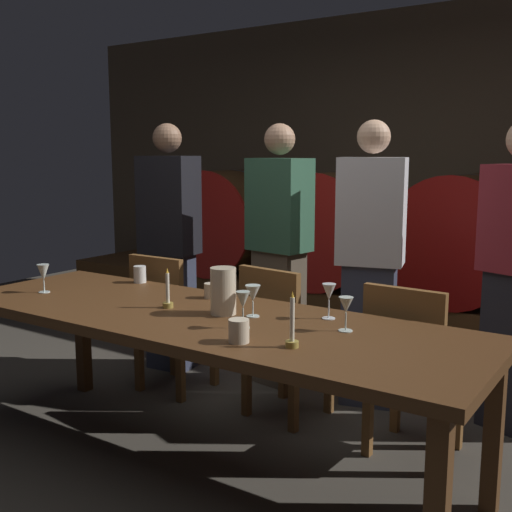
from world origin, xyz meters
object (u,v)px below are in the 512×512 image
(candle_left, at_px, (168,297))
(cup_right, at_px, (239,331))
(wine_barrel_center_right, at_px, (466,237))
(chair_center, at_px, (280,335))
(guest_far_left, at_px, (170,246))
(wine_glass_far_left, at_px, (43,273))
(chair_left, at_px, (168,316))
(guest_center_right, at_px, (370,263))
(cup_center, at_px, (211,291))
(chair_right, at_px, (410,363))
(pitcher, at_px, (223,291))
(wine_glass_center, at_px, (243,301))
(wine_glass_far_right, at_px, (346,306))
(dining_table, at_px, (200,328))
(candle_right, at_px, (292,332))
(cup_left, at_px, (140,274))
(wine_glass_left, at_px, (253,294))
(wine_barrel_far_left, at_px, (234,221))
(wine_glass_right, at_px, (329,293))
(wine_barrel_center_left, at_px, (337,228))
(guest_center_left, at_px, (279,254))

(candle_left, relative_size, cup_right, 2.09)
(wine_barrel_center_right, distance_m, chair_center, 1.88)
(guest_far_left, bearing_deg, wine_glass_far_left, 88.85)
(chair_left, bearing_deg, guest_center_right, -155.24)
(cup_center, bearing_deg, chair_right, 20.37)
(guest_far_left, bearing_deg, candle_left, 125.10)
(guest_far_left, height_order, pitcher, guest_far_left)
(candle_left, bearing_deg, wine_barrel_center_right, 73.05)
(candle_left, distance_m, pitcher, 0.30)
(chair_center, relative_size, wine_glass_far_left, 5.77)
(chair_left, relative_size, wine_glass_far_left, 5.77)
(wine_glass_center, xyz_separation_m, cup_center, (-0.46, 0.37, -0.08))
(guest_far_left, relative_size, wine_glass_far_right, 11.59)
(dining_table, distance_m, pitcher, 0.21)
(candle_right, bearing_deg, guest_center_right, 101.42)
(candle_left, xyz_separation_m, cup_left, (-0.53, 0.36, -0.00))
(guest_center_right, relative_size, wine_glass_left, 11.52)
(wine_glass_far_right, bearing_deg, wine_barrel_far_left, 133.91)
(wine_glass_far_right, xyz_separation_m, cup_right, (-0.28, -0.38, -0.06))
(guest_center_right, height_order, cup_left, guest_center_right)
(wine_barrel_center_right, bearing_deg, cup_left, -121.55)
(cup_left, bearing_deg, pitcher, -20.48)
(cup_left, bearing_deg, candle_left, -34.14)
(dining_table, bearing_deg, wine_glass_right, 25.74)
(cup_left, bearing_deg, chair_left, 98.80)
(wine_barrel_center_left, height_order, wine_glass_right, wine_barrel_center_left)
(guest_center_left, bearing_deg, wine_glass_far_left, 70.01)
(guest_center_left, bearing_deg, wine_glass_center, 123.96)
(wine_barrel_far_left, height_order, pitcher, wine_barrel_far_left)
(candle_right, height_order, cup_right, candle_right)
(wine_glass_far_right, bearing_deg, candle_right, -103.18)
(wine_barrel_far_left, distance_m, guest_center_left, 1.82)
(guest_far_left, xyz_separation_m, wine_glass_left, (1.30, -0.91, -0.00))
(guest_far_left, height_order, cup_right, guest_far_left)
(chair_right, bearing_deg, wine_glass_far_right, 81.16)
(guest_center_right, bearing_deg, wine_glass_left, 69.57)
(chair_left, bearing_deg, guest_center_left, -134.90)
(wine_glass_left, xyz_separation_m, wine_glass_right, (0.30, 0.16, 0.01))
(pitcher, bearing_deg, candle_right, -26.67)
(wine_glass_right, bearing_deg, wine_barrel_center_left, 115.40)
(guest_center_right, relative_size, cup_center, 21.84)
(wine_glass_far_right, distance_m, cup_left, 1.45)
(wine_barrel_far_left, xyz_separation_m, pitcher, (1.65, -2.39, -0.02))
(wine_glass_left, relative_size, wine_glass_right, 0.91)
(wine_barrel_center_left, height_order, cup_right, wine_barrel_center_left)
(guest_far_left, height_order, candle_right, guest_far_left)
(candle_right, relative_size, wine_glass_center, 1.38)
(pitcher, distance_m, wine_glass_far_left, 1.08)
(candle_right, xyz_separation_m, cup_center, (-0.77, 0.49, -0.02))
(wine_barrel_center_left, relative_size, chair_center, 1.06)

